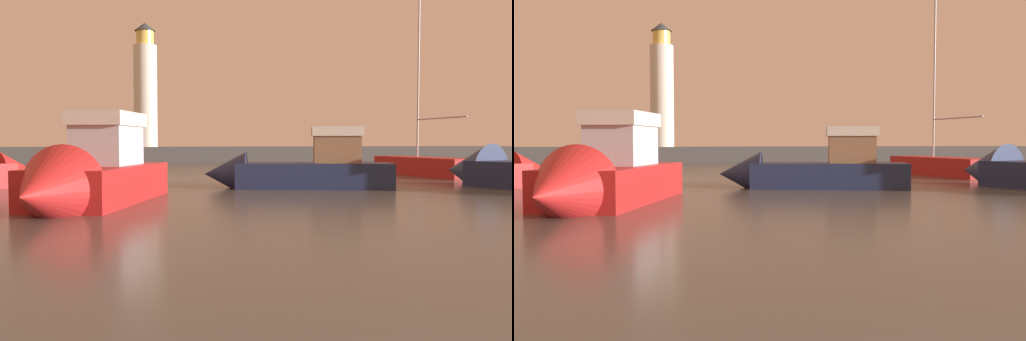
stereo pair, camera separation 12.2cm
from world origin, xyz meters
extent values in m
plane|color=#4C4742|center=(0.00, 28.84, 0.00)|extent=(220.00, 220.00, 0.00)
cube|color=#423F3D|center=(0.00, 57.67, 0.81)|extent=(83.67, 4.22, 1.63)
cylinder|color=silver|center=(-1.65, 57.67, 6.89)|extent=(2.41, 2.41, 10.54)
cylinder|color=#F2CC59|center=(-1.65, 57.67, 12.90)|extent=(1.81, 1.81, 1.48)
cone|color=#33383D|center=(-1.65, 57.67, 14.06)|extent=(2.17, 2.17, 0.84)
cone|color=#1E284C|center=(13.39, 23.31, 0.67)|extent=(3.43, 3.32, 2.74)
cube|color=#B21E1E|center=(-4.27, 18.69, 0.64)|extent=(4.96, 7.80, 1.28)
cone|color=#B21E1E|center=(-5.64, 14.57, 0.70)|extent=(3.35, 3.24, 2.69)
cube|color=silver|center=(-4.08, 19.24, 1.98)|extent=(2.59, 3.17, 1.41)
cube|color=silver|center=(-4.08, 19.24, 2.93)|extent=(2.85, 3.49, 0.49)
cube|color=#1E284C|center=(4.89, 22.58, 0.58)|extent=(7.37, 4.03, 1.16)
cone|color=#1E284C|center=(0.99, 23.71, 0.64)|extent=(2.44, 2.52, 2.07)
cube|color=#8C6647|center=(5.89, 22.29, 1.77)|extent=(2.38, 1.91, 1.22)
cube|color=silver|center=(5.89, 22.29, 2.60)|extent=(2.62, 2.10, 0.43)
cone|color=#B21E1E|center=(-8.69, 27.28, 0.62)|extent=(3.04, 3.06, 2.23)
cube|color=#B21E1E|center=(14.95, 30.33, 0.58)|extent=(3.13, 8.74, 1.16)
cylinder|color=#B7B7BC|center=(14.87, 31.18, 7.85)|extent=(0.12, 0.12, 13.39)
cylinder|color=#B7B7BC|center=(15.10, 28.84, 3.57)|extent=(0.56, 4.69, 0.09)
camera|label=1|loc=(-3.30, -1.49, 2.10)|focal=38.90mm
camera|label=2|loc=(-3.18, -1.51, 2.10)|focal=38.90mm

